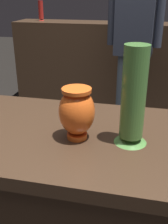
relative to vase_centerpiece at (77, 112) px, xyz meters
name	(u,v)px	position (x,y,z in m)	size (l,w,h in m)	color
display_plinth	(90,213)	(0.05, 0.04, -0.50)	(1.20, 0.64, 0.80)	#382619
back_display_shelf	(128,68)	(0.05, 2.24, -0.41)	(2.60, 0.40, 0.99)	#422D1E
vase_centerpiece	(77,112)	(0.00, 0.00, 0.00)	(0.13, 0.13, 0.20)	#E55B1E
vase_tall_behind	(133,100)	(0.20, 0.01, 0.06)	(0.12, 0.12, 0.35)	#477A38
shelf_vase_center	(132,13)	(0.05, 2.21, 0.18)	(0.12, 0.12, 0.19)	silver
shelf_vase_far_left	(41,11)	(-0.99, 2.29, 0.18)	(0.07, 0.07, 0.21)	red
visitor_center_back	(134,38)	(0.11, 1.58, 0.03)	(0.47, 0.21, 1.60)	slate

